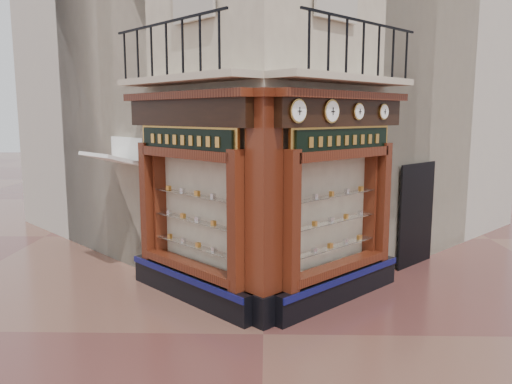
{
  "coord_description": "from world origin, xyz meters",
  "views": [
    {
      "loc": [
        0.05,
        -7.72,
        3.55
      ],
      "look_at": [
        -0.16,
        2.0,
        2.05
      ],
      "focal_mm": 35.0,
      "sensor_mm": 36.0,
      "label": 1
    }
  ],
  "objects_px": {
    "clock_d": "(384,112)",
    "signboard_right": "(344,140)",
    "clock_a": "(298,111)",
    "signboard_left": "(185,140)",
    "clock_c": "(358,112)",
    "awning": "(115,272)",
    "clock_b": "(331,111)",
    "corner_pilaster": "(264,212)"
  },
  "relations": [
    {
      "from": "awning",
      "to": "signboard_right",
      "type": "height_order",
      "value": "signboard_right"
    },
    {
      "from": "corner_pilaster",
      "to": "signboard_left",
      "type": "height_order",
      "value": "corner_pilaster"
    },
    {
      "from": "clock_d",
      "to": "signboard_left",
      "type": "relative_size",
      "value": 0.15
    },
    {
      "from": "clock_b",
      "to": "signboard_left",
      "type": "relative_size",
      "value": 0.19
    },
    {
      "from": "clock_a",
      "to": "awning",
      "type": "height_order",
      "value": "clock_a"
    },
    {
      "from": "awning",
      "to": "signboard_left",
      "type": "xyz_separation_m",
      "value": [
        1.97,
        -1.71,
        3.1
      ]
    },
    {
      "from": "clock_d",
      "to": "signboard_right",
      "type": "bearing_deg",
      "value": 174.38
    },
    {
      "from": "awning",
      "to": "signboard_left",
      "type": "distance_m",
      "value": 4.05
    },
    {
      "from": "signboard_right",
      "to": "corner_pilaster",
      "type": "bearing_deg",
      "value": 169.75
    },
    {
      "from": "clock_a",
      "to": "signboard_right",
      "type": "distance_m",
      "value": 1.5
    },
    {
      "from": "clock_b",
      "to": "signboard_right",
      "type": "xyz_separation_m",
      "value": [
        0.29,
        0.45,
        -0.52
      ]
    },
    {
      "from": "clock_b",
      "to": "clock_c",
      "type": "height_order",
      "value": "clock_b"
    },
    {
      "from": "corner_pilaster",
      "to": "clock_b",
      "type": "relative_size",
      "value": 9.72
    },
    {
      "from": "corner_pilaster",
      "to": "clock_d",
      "type": "xyz_separation_m",
      "value": [
        2.33,
        1.73,
        1.67
      ]
    },
    {
      "from": "awning",
      "to": "signboard_right",
      "type": "bearing_deg",
      "value": -154.27
    },
    {
      "from": "clock_b",
      "to": "signboard_right",
      "type": "relative_size",
      "value": 0.19
    },
    {
      "from": "clock_c",
      "to": "awning",
      "type": "bearing_deg",
      "value": 117.89
    },
    {
      "from": "clock_c",
      "to": "signboard_right",
      "type": "height_order",
      "value": "clock_c"
    },
    {
      "from": "clock_b",
      "to": "signboard_right",
      "type": "height_order",
      "value": "clock_b"
    },
    {
      "from": "corner_pilaster",
      "to": "awning",
      "type": "bearing_deg",
      "value": 96.55
    },
    {
      "from": "clock_d",
      "to": "signboard_right",
      "type": "relative_size",
      "value": 0.15
    },
    {
      "from": "clock_b",
      "to": "signboard_left",
      "type": "bearing_deg",
      "value": 125.26
    },
    {
      "from": "clock_a",
      "to": "clock_d",
      "type": "relative_size",
      "value": 1.26
    },
    {
      "from": "clock_d",
      "to": "signboard_right",
      "type": "height_order",
      "value": "clock_d"
    },
    {
      "from": "clock_a",
      "to": "clock_d",
      "type": "distance_m",
      "value": 2.52
    },
    {
      "from": "awning",
      "to": "clock_b",
      "type": "bearing_deg",
      "value": -160.18
    },
    {
      "from": "clock_b",
      "to": "corner_pilaster",
      "type": "bearing_deg",
      "value": 160.75
    },
    {
      "from": "corner_pilaster",
      "to": "clock_d",
      "type": "bearing_deg",
      "value": -8.45
    },
    {
      "from": "clock_d",
      "to": "clock_c",
      "type": "bearing_deg",
      "value": -180.0
    },
    {
      "from": "clock_b",
      "to": "signboard_right",
      "type": "bearing_deg",
      "value": 11.84
    },
    {
      "from": "clock_b",
      "to": "clock_d",
      "type": "bearing_deg",
      "value": 0.0
    },
    {
      "from": "corner_pilaster",
      "to": "clock_a",
      "type": "height_order",
      "value": "corner_pilaster"
    },
    {
      "from": "clock_c",
      "to": "awning",
      "type": "xyz_separation_m",
      "value": [
        -5.17,
        1.59,
        -3.62
      ]
    },
    {
      "from": "clock_a",
      "to": "signboard_left",
      "type": "distance_m",
      "value": 2.34
    },
    {
      "from": "signboard_left",
      "to": "clock_d",
      "type": "bearing_deg",
      "value": -124.31
    },
    {
      "from": "clock_a",
      "to": "signboard_left",
      "type": "bearing_deg",
      "value": 107.06
    },
    {
      "from": "clock_d",
      "to": "signboard_right",
      "type": "distance_m",
      "value": 1.24
    },
    {
      "from": "awning",
      "to": "signboard_right",
      "type": "relative_size",
      "value": 0.66
    },
    {
      "from": "corner_pilaster",
      "to": "signboard_right",
      "type": "bearing_deg",
      "value": -10.25
    },
    {
      "from": "clock_a",
      "to": "clock_c",
      "type": "distance_m",
      "value": 1.68
    },
    {
      "from": "signboard_right",
      "to": "signboard_left",
      "type": "bearing_deg",
      "value": 135.0
    },
    {
      "from": "clock_a",
      "to": "clock_c",
      "type": "xyz_separation_m",
      "value": [
        1.19,
        1.19,
        -0.0
      ]
    }
  ]
}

